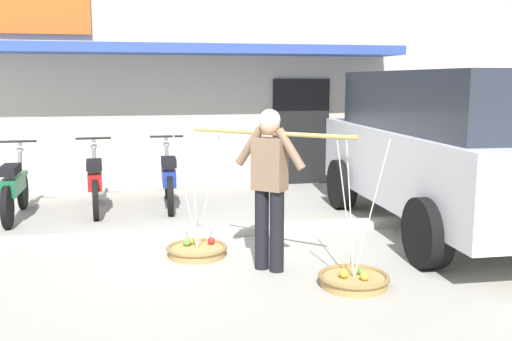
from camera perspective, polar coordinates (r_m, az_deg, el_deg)
The scene contains 10 objects.
ground_plane at distance 6.78m, azimuth -4.44°, elevation -8.08°, with size 90.00×90.00×0.00m, color #9E998C.
sidewalk_curb at distance 7.43m, azimuth -5.16°, elevation -6.15°, with size 20.00×0.24×0.10m, color #BAB4A5.
fruit_vendor at distance 5.93m, azimuth 1.35°, elevation -0.80°, with size 1.42×1.32×1.70m.
fruit_basket_left_side at distance 6.65m, azimuth -5.88°, elevation -7.80°, with size 0.69×0.69×1.45m.
fruit_basket_right_side at distance 5.76m, azimuth 9.68°, elevation -10.55°, with size 0.69×0.69×1.45m.
motorcycle_nearest_shop at distance 8.96m, azimuth -22.85°, elevation -1.57°, with size 0.54×1.82×1.09m.
motorcycle_second_in_row at distance 9.07m, azimuth -15.68°, elevation -1.08°, with size 0.54×1.82×1.09m.
motorcycle_third_in_row at distance 9.12m, azimuth -8.68°, elevation -0.79°, with size 0.54×1.82×1.09m.
parked_truck at distance 7.94m, azimuth 18.54°, elevation 2.34°, with size 2.31×4.88×2.10m.
storefront_building at distance 13.07m, azimuth -7.00°, elevation 9.45°, with size 13.00×6.00×4.20m.
Camera 1 is at (-0.83, -6.43, 1.99)m, focal length 40.31 mm.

